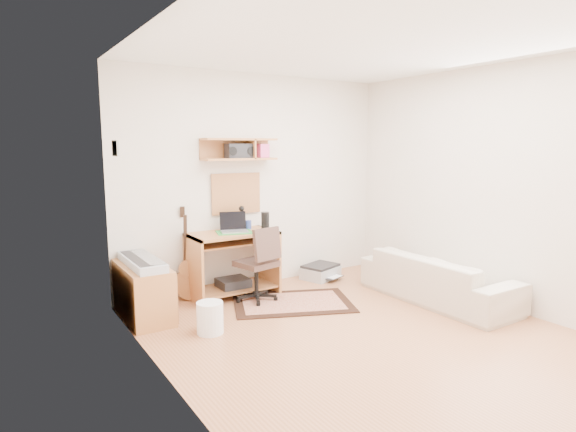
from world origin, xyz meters
TOP-DOWN VIEW (x-y plane):
  - floor at (0.00, 0.00)m, footprint 3.60×4.00m
  - ceiling at (0.00, 0.00)m, footprint 3.60×4.00m
  - back_wall at (0.00, 2.00)m, footprint 3.60×0.01m
  - left_wall at (-1.80, 0.00)m, footprint 0.01×4.00m
  - right_wall at (1.80, 0.00)m, footprint 0.01×4.00m
  - wall_shelf at (-0.30, 1.88)m, footprint 0.90×0.25m
  - cork_board at (-0.30, 1.98)m, footprint 0.64×0.03m
  - wall_photo at (-1.79, 1.50)m, footprint 0.02×0.20m
  - desk at (-0.48, 1.73)m, footprint 1.00×0.55m
  - laptop at (-0.47, 1.71)m, footprint 0.38×0.38m
  - speaker at (-0.07, 1.68)m, footprint 0.10×0.10m
  - desk_lamp at (-0.26, 1.87)m, footprint 0.09×0.09m
  - pencil_cup at (-0.22, 1.83)m, footprint 0.07×0.07m
  - boombox at (-0.30, 1.87)m, footprint 0.33×0.15m
  - rug at (-0.06, 1.10)m, footprint 1.52×1.30m
  - task_chair at (-0.35, 1.40)m, footprint 0.53×0.53m
  - cabinet at (-1.58, 1.55)m, footprint 0.40×0.90m
  - music_keyboard at (-1.58, 1.55)m, footprint 0.27×0.88m
  - guitar at (-0.98, 1.86)m, footprint 0.32×0.24m
  - waste_basket at (-1.17, 0.81)m, footprint 0.30×0.30m
  - printer at (0.81, 1.75)m, footprint 0.55×0.49m
  - sofa at (1.38, 0.30)m, footprint 0.53×1.81m

SIDE VIEW (x-z plane):
  - floor at x=0.00m, z-range -0.01..0.00m
  - rug at x=-0.06m, z-range 0.00..0.02m
  - printer at x=0.81m, z-range 0.00..0.17m
  - waste_basket at x=-1.17m, z-range 0.00..0.30m
  - cabinet at x=-1.58m, z-range 0.00..0.55m
  - sofa at x=1.38m, z-range 0.00..0.71m
  - desk at x=-0.48m, z-range 0.00..0.75m
  - task_chair at x=-0.35m, z-range 0.00..0.87m
  - guitar at x=-0.98m, z-range 0.00..1.07m
  - music_keyboard at x=-1.58m, z-range 0.55..0.63m
  - pencil_cup at x=-0.22m, z-range 0.75..0.85m
  - speaker at x=-0.07m, z-range 0.75..0.96m
  - laptop at x=-0.47m, z-range 0.75..0.98m
  - desk_lamp at x=-0.26m, z-range 0.75..1.03m
  - cork_board at x=-0.30m, z-range 0.92..1.42m
  - back_wall at x=0.00m, z-range 0.00..2.60m
  - left_wall at x=-1.80m, z-range 0.00..2.60m
  - right_wall at x=1.80m, z-range 0.00..2.60m
  - boombox at x=-0.30m, z-range 1.60..1.76m
  - wall_shelf at x=-0.30m, z-range 1.57..1.83m
  - wall_photo at x=-1.79m, z-range 1.65..1.79m
  - ceiling at x=0.00m, z-range 2.60..2.61m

